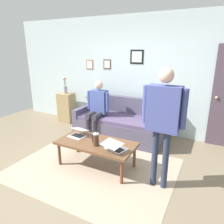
# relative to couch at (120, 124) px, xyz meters

# --- Properties ---
(ground_plane) EXTENTS (7.68, 7.68, 0.00)m
(ground_plane) POSITION_rel_couch_xyz_m (-0.12, 1.57, -0.31)
(ground_plane) COLOR #796A52
(area_rug) EXTENTS (2.65, 2.00, 0.01)m
(area_rug) POSITION_rel_couch_xyz_m (-0.17, 1.43, -0.30)
(area_rug) COLOR tan
(area_rug) RESTS_ON ground_plane
(back_wall) EXTENTS (7.04, 0.11, 2.70)m
(back_wall) POSITION_rel_couch_xyz_m (-0.12, -0.63, 1.04)
(back_wall) COLOR silver
(back_wall) RESTS_ON ground_plane
(couch) EXTENTS (2.01, 0.87, 0.88)m
(couch) POSITION_rel_couch_xyz_m (0.00, 0.00, 0.00)
(couch) COLOR #4E4A60
(couch) RESTS_ON ground_plane
(coffee_table) EXTENTS (1.33, 0.66, 0.45)m
(coffee_table) POSITION_rel_couch_xyz_m (-0.17, 1.33, 0.10)
(coffee_table) COLOR brown
(coffee_table) RESTS_ON ground_plane
(laptop_left) EXTENTS (0.33, 0.34, 0.15)m
(laptop_left) POSITION_rel_couch_xyz_m (0.26, 1.26, 0.19)
(laptop_left) COLOR silver
(laptop_left) RESTS_ON coffee_table
(laptop_center) EXTENTS (0.39, 0.41, 0.15)m
(laptop_center) POSITION_rel_couch_xyz_m (-0.56, 1.44, 0.19)
(laptop_center) COLOR silver
(laptop_center) RESTS_ON coffee_table
(french_press) EXTENTS (0.12, 0.10, 0.24)m
(french_press) POSITION_rel_couch_xyz_m (-0.23, 1.44, 0.25)
(french_press) COLOR #4C3323
(french_press) RESTS_ON coffee_table
(side_shelf) EXTENTS (0.42, 0.32, 0.80)m
(side_shelf) POSITION_rel_couch_xyz_m (1.76, -0.27, 0.09)
(side_shelf) COLOR #9C8356
(side_shelf) RESTS_ON ground_plane
(flower_vase) EXTENTS (0.10, 0.10, 0.43)m
(flower_vase) POSITION_rel_couch_xyz_m (1.76, -0.27, 0.65)
(flower_vase) COLOR #968EA8
(flower_vase) RESTS_ON side_shelf
(person_standing) EXTENTS (0.60, 0.21, 1.74)m
(person_standing) POSITION_rel_couch_xyz_m (-1.26, 1.38, 0.81)
(person_standing) COLOR #283046
(person_standing) RESTS_ON ground_plane
(person_seated) EXTENTS (0.55, 0.51, 1.28)m
(person_seated) POSITION_rel_couch_xyz_m (0.47, 0.23, 0.42)
(person_seated) COLOR #35323C
(person_seated) RESTS_ON ground_plane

